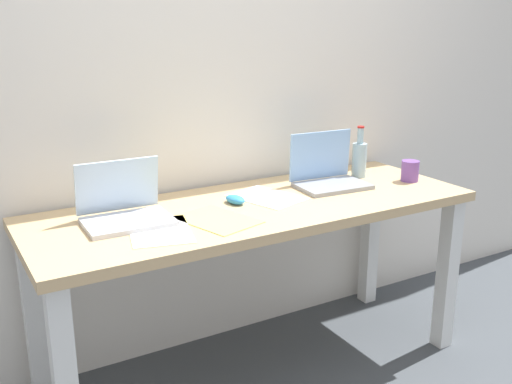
# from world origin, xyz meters

# --- Properties ---
(ground_plane) EXTENTS (8.00, 8.00, 0.00)m
(ground_plane) POSITION_xyz_m (0.00, 0.00, 0.00)
(ground_plane) COLOR #42474C
(back_wall) EXTENTS (5.20, 0.08, 2.60)m
(back_wall) POSITION_xyz_m (0.00, 0.39, 1.30)
(back_wall) COLOR silver
(back_wall) RESTS_ON ground
(desk) EXTENTS (1.82, 0.65, 0.76)m
(desk) POSITION_xyz_m (0.00, 0.00, 0.65)
(desk) COLOR tan
(desk) RESTS_ON ground
(laptop_left) EXTENTS (0.32, 0.25, 0.22)m
(laptop_left) POSITION_xyz_m (-0.52, 0.06, 0.80)
(laptop_left) COLOR silver
(laptop_left) RESTS_ON desk
(laptop_right) EXTENTS (0.32, 0.24, 0.23)m
(laptop_right) POSITION_xyz_m (0.41, 0.07, 0.81)
(laptop_right) COLOR gray
(laptop_right) RESTS_ON desk
(beer_bottle) EXTENTS (0.07, 0.07, 0.24)m
(beer_bottle) POSITION_xyz_m (0.63, 0.12, 0.85)
(beer_bottle) COLOR #99B7C1
(beer_bottle) RESTS_ON desk
(computer_mouse) EXTENTS (0.07, 0.11, 0.03)m
(computer_mouse) POSITION_xyz_m (-0.07, 0.05, 0.77)
(computer_mouse) COLOR #338CC6
(computer_mouse) RESTS_ON desk
(coffee_mug) EXTENTS (0.08, 0.08, 0.09)m
(coffee_mug) POSITION_xyz_m (0.79, -0.05, 0.80)
(coffee_mug) COLOR #724799
(coffee_mug) RESTS_ON desk
(paper_sheet_near_back) EXTENTS (0.29, 0.35, 0.00)m
(paper_sheet_near_back) POSITION_xyz_m (0.08, 0.05, 0.76)
(paper_sheet_near_back) COLOR white
(paper_sheet_near_back) RESTS_ON desk
(paper_sheet_front_left) EXTENTS (0.28, 0.34, 0.00)m
(paper_sheet_front_left) POSITION_xyz_m (-0.45, -0.11, 0.76)
(paper_sheet_front_left) COLOR white
(paper_sheet_front_left) RESTS_ON desk
(paper_yellow_folder) EXTENTS (0.28, 0.34, 0.00)m
(paper_yellow_folder) POSITION_xyz_m (-0.22, -0.10, 0.76)
(paper_yellow_folder) COLOR #F4E06B
(paper_yellow_folder) RESTS_ON desk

